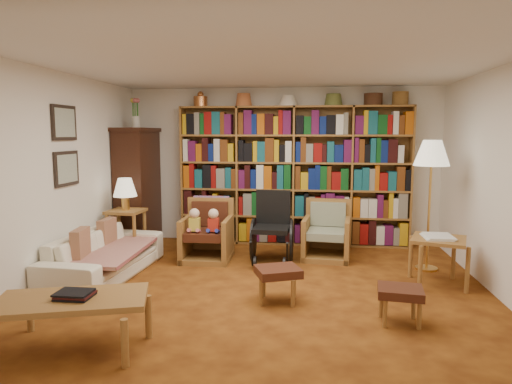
# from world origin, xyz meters

# --- Properties ---
(floor) EXTENTS (5.00, 5.00, 0.00)m
(floor) POSITION_xyz_m (0.00, 0.00, 0.00)
(floor) COLOR #8D4D15
(floor) RESTS_ON ground
(ceiling) EXTENTS (5.00, 5.00, 0.00)m
(ceiling) POSITION_xyz_m (0.00, 0.00, 2.50)
(ceiling) COLOR silver
(ceiling) RESTS_ON wall_back
(wall_back) EXTENTS (5.00, 0.00, 5.00)m
(wall_back) POSITION_xyz_m (0.00, 2.50, 1.25)
(wall_back) COLOR white
(wall_back) RESTS_ON floor
(wall_front) EXTENTS (5.00, 0.00, 5.00)m
(wall_front) POSITION_xyz_m (0.00, -2.50, 1.25)
(wall_front) COLOR white
(wall_front) RESTS_ON floor
(wall_left) EXTENTS (0.00, 5.00, 5.00)m
(wall_left) POSITION_xyz_m (-2.50, 0.00, 1.25)
(wall_left) COLOR white
(wall_left) RESTS_ON floor
(wall_right) EXTENTS (0.00, 5.00, 5.00)m
(wall_right) POSITION_xyz_m (2.50, 0.00, 1.25)
(wall_right) COLOR white
(wall_right) RESTS_ON floor
(bookshelf) EXTENTS (3.60, 0.30, 2.42)m
(bookshelf) POSITION_xyz_m (0.20, 2.33, 1.17)
(bookshelf) COLOR olive
(bookshelf) RESTS_ON floor
(curio_cabinet) EXTENTS (0.50, 0.95, 2.40)m
(curio_cabinet) POSITION_xyz_m (-2.25, 2.00, 0.95)
(curio_cabinet) COLOR #34170E
(curio_cabinet) RESTS_ON floor
(framed_pictures) EXTENTS (0.03, 0.52, 0.97)m
(framed_pictures) POSITION_xyz_m (-2.48, 0.30, 1.62)
(framed_pictures) COLOR black
(framed_pictures) RESTS_ON wall_left
(sofa) EXTENTS (1.96, 0.87, 0.56)m
(sofa) POSITION_xyz_m (-2.05, 0.34, 0.28)
(sofa) COLOR #F3EBCE
(sofa) RESTS_ON floor
(sofa_throw) EXTENTS (0.83, 1.49, 0.04)m
(sofa_throw) POSITION_xyz_m (-2.00, 0.34, 0.30)
(sofa_throw) COLOR beige
(sofa_throw) RESTS_ON sofa
(cushion_left) EXTENTS (0.12, 0.36, 0.35)m
(cushion_left) POSITION_xyz_m (-2.18, 0.69, 0.45)
(cushion_left) COLOR maroon
(cushion_left) RESTS_ON sofa
(cushion_right) EXTENTS (0.17, 0.38, 0.36)m
(cushion_right) POSITION_xyz_m (-2.18, -0.01, 0.45)
(cushion_right) COLOR maroon
(cushion_right) RESTS_ON sofa
(side_table_lamp) EXTENTS (0.50, 0.50, 0.69)m
(side_table_lamp) POSITION_xyz_m (-2.15, 1.25, 0.52)
(side_table_lamp) COLOR olive
(side_table_lamp) RESTS_ON floor
(table_lamp) EXTENTS (0.34, 0.34, 0.46)m
(table_lamp) POSITION_xyz_m (-2.15, 1.25, 1.00)
(table_lamp) COLOR gold
(table_lamp) RESTS_ON side_table_lamp
(armchair_leather) EXTENTS (0.69, 0.74, 0.86)m
(armchair_leather) POSITION_xyz_m (-0.97, 1.32, 0.35)
(armchair_leather) COLOR olive
(armchair_leather) RESTS_ON floor
(armchair_sage) EXTENTS (0.73, 0.75, 0.82)m
(armchair_sage) POSITION_xyz_m (0.70, 1.60, 0.31)
(armchair_sage) COLOR olive
(armchair_sage) RESTS_ON floor
(wheelchair) EXTENTS (0.57, 0.79, 0.99)m
(wheelchair) POSITION_xyz_m (-0.05, 1.26, 0.45)
(wheelchair) COLOR black
(wheelchair) RESTS_ON floor
(floor_lamp) EXTENTS (0.45, 0.45, 1.69)m
(floor_lamp) POSITION_xyz_m (1.99, 1.12, 1.46)
(floor_lamp) COLOR gold
(floor_lamp) RESTS_ON floor
(side_table_papers) EXTENTS (0.74, 0.74, 0.59)m
(side_table_papers) POSITION_xyz_m (1.96, 0.51, 0.48)
(side_table_papers) COLOR olive
(side_table_papers) RESTS_ON floor
(footstool_a) EXTENTS (0.55, 0.51, 0.37)m
(footstool_a) POSITION_xyz_m (0.14, -0.27, 0.31)
(footstool_a) COLOR #482013
(footstool_a) RESTS_ON floor
(footstool_b) EXTENTS (0.45, 0.39, 0.35)m
(footstool_b) POSITION_xyz_m (1.32, -0.67, 0.28)
(footstool_b) COLOR #482013
(footstool_b) RESTS_ON floor
(coffee_table) EXTENTS (1.32, 0.92, 0.49)m
(coffee_table) POSITION_xyz_m (-1.47, -1.51, 0.38)
(coffee_table) COLOR olive
(coffee_table) RESTS_ON floor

